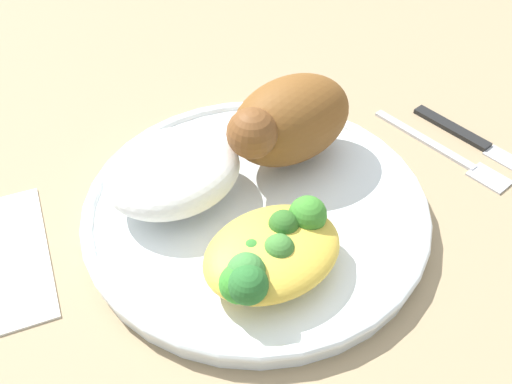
% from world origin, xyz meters
% --- Properties ---
extents(ground_plane, '(2.00, 2.00, 0.00)m').
position_xyz_m(ground_plane, '(0.00, 0.00, 0.00)').
color(ground_plane, '#98815F').
extents(plate, '(0.27, 0.27, 0.02)m').
position_xyz_m(plate, '(0.00, 0.00, 0.01)').
color(plate, white).
rests_on(plate, ground_plane).
extents(roasted_chicken, '(0.12, 0.07, 0.07)m').
position_xyz_m(roasted_chicken, '(-0.05, -0.03, 0.06)').
color(roasted_chicken, brown).
rests_on(roasted_chicken, plate).
extents(rice_pile, '(0.11, 0.09, 0.04)m').
position_xyz_m(rice_pile, '(0.05, -0.04, 0.04)').
color(rice_pile, white).
rests_on(rice_pile, plate).
extents(mac_cheese_with_broccoli, '(0.10, 0.08, 0.04)m').
position_xyz_m(mac_cheese_with_broccoli, '(0.03, 0.06, 0.04)').
color(mac_cheese_with_broccoli, gold).
rests_on(mac_cheese_with_broccoli, plate).
extents(fork, '(0.03, 0.14, 0.01)m').
position_xyz_m(fork, '(-0.19, 0.03, 0.00)').
color(fork, '#B2B2B7').
rests_on(fork, ground_plane).
extents(knife, '(0.04, 0.19, 0.01)m').
position_xyz_m(knife, '(-0.22, 0.05, 0.00)').
color(knife, black).
rests_on(knife, ground_plane).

